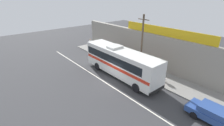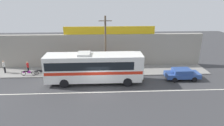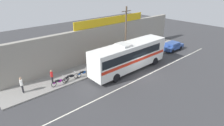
# 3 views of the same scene
# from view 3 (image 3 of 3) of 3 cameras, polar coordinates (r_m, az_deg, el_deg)

# --- Properties ---
(ground_plane) EXTENTS (70.00, 70.00, 0.00)m
(ground_plane) POSITION_cam_3_polar(r_m,az_deg,el_deg) (23.66, 8.98, -3.13)
(ground_plane) COLOR #3A3A3D
(sidewalk_slab) EXTENTS (30.00, 3.60, 0.14)m
(sidewalk_slab) POSITION_cam_3_polar(r_m,az_deg,el_deg) (26.86, 0.49, 0.72)
(sidewalk_slab) COLOR gray
(sidewalk_slab) RESTS_ON ground_plane
(storefront_facade) EXTENTS (30.00, 0.70, 4.80)m
(storefront_facade) POSITION_cam_3_polar(r_m,az_deg,el_deg) (27.59, -2.51, 6.48)
(storefront_facade) COLOR gray
(storefront_facade) RESTS_ON ground_plane
(storefront_billboard) EXTENTS (12.86, 0.12, 1.10)m
(storefront_billboard) POSITION_cam_3_polar(r_m,az_deg,el_deg) (27.87, -0.04, 12.94)
(storefront_billboard) COLOR gold
(storefront_billboard) RESTS_ON storefront_facade
(road_center_stripe) EXTENTS (30.00, 0.14, 0.01)m
(road_center_stripe) POSITION_cam_3_polar(r_m,az_deg,el_deg) (23.22, 10.49, -3.77)
(road_center_stripe) COLOR silver
(road_center_stripe) RESTS_ON ground_plane
(intercity_bus) EXTENTS (11.35, 2.67, 3.78)m
(intercity_bus) POSITION_cam_3_polar(r_m,az_deg,el_deg) (23.48, 5.26, 2.38)
(intercity_bus) COLOR white
(intercity_bus) RESTS_ON ground_plane
(parked_car) EXTENTS (4.22, 1.85, 1.37)m
(parked_car) POSITION_cam_3_polar(r_m,az_deg,el_deg) (32.60, 18.08, 4.99)
(parked_car) COLOR #2D4C93
(parked_car) RESTS_ON ground_plane
(utility_pole) EXTENTS (1.60, 0.22, 7.57)m
(utility_pole) POSITION_cam_3_polar(r_m,az_deg,el_deg) (25.27, 4.22, 8.73)
(utility_pole) COLOR brown
(utility_pole) RESTS_ON sidewalk_slab
(motorcycle_black) EXTENTS (1.89, 0.56, 0.94)m
(motorcycle_black) POSITION_cam_3_polar(r_m,az_deg,el_deg) (22.46, -8.80, -3.03)
(motorcycle_black) COLOR black
(motorcycle_black) RESTS_ON sidewalk_slab
(motorcycle_green) EXTENTS (1.95, 0.56, 0.94)m
(motorcycle_green) POSITION_cam_3_polar(r_m,az_deg,el_deg) (21.15, -15.92, -5.51)
(motorcycle_green) COLOR black
(motorcycle_green) RESTS_ON sidewalk_slab
(motorcycle_red) EXTENTS (1.85, 0.56, 0.94)m
(motorcycle_red) POSITION_cam_3_polar(r_m,az_deg,el_deg) (23.21, -5.39, -1.92)
(motorcycle_red) COLOR black
(motorcycle_red) RESTS_ON sidewalk_slab
(motorcycle_purple) EXTENTS (1.86, 0.56, 0.94)m
(motorcycle_purple) POSITION_cam_3_polar(r_m,az_deg,el_deg) (21.87, -12.43, -4.11)
(motorcycle_purple) COLOR black
(motorcycle_purple) RESTS_ON sidewalk_slab
(pedestrian_far_right) EXTENTS (0.30, 0.48, 1.57)m
(pedestrian_far_right) POSITION_cam_3_polar(r_m,az_deg,el_deg) (21.62, -18.00, -3.69)
(pedestrian_far_right) COLOR black
(pedestrian_far_right) RESTS_ON sidewalk_slab
(pedestrian_far_left) EXTENTS (0.30, 0.48, 1.73)m
(pedestrian_far_left) POSITION_cam_3_polar(r_m,az_deg,el_deg) (28.68, 6.97, 4.38)
(pedestrian_far_left) COLOR brown
(pedestrian_far_left) RESTS_ON sidewalk_slab
(pedestrian_by_curb) EXTENTS (0.30, 0.48, 1.74)m
(pedestrian_by_curb) POSITION_cam_3_polar(r_m,az_deg,el_deg) (20.84, -26.02, -5.76)
(pedestrian_by_curb) COLOR black
(pedestrian_by_curb) RESTS_ON sidewalk_slab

